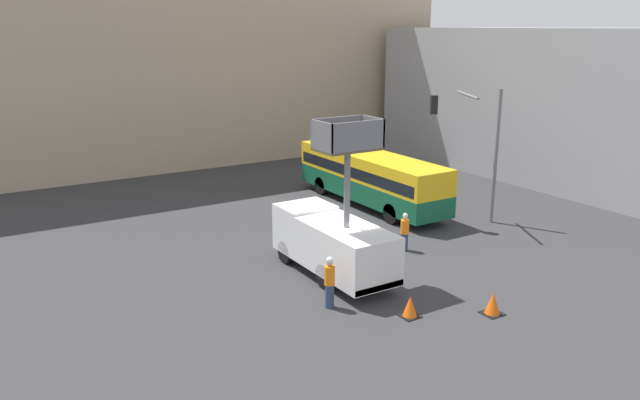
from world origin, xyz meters
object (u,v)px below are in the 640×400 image
Objects in this scene: city_bus at (371,175)px; traffic_light_pole at (476,135)px; road_worker_near_truck at (330,282)px; road_worker_directing at (405,232)px; utility_truck at (333,240)px; traffic_cone_mid_road at (493,304)px; traffic_cone_near_truck at (410,307)px.

city_bus is 6.50m from traffic_light_pole.
road_worker_near_truck is 1.10× the size of road_worker_directing.
city_bus is at bearing -95.47° from road_worker_directing.
utility_truck is 0.95× the size of traffic_light_pole.
traffic_cone_mid_road is (-4.51, -13.42, -1.35)m from city_bus.
traffic_cone_mid_road is (-1.46, -6.65, -0.49)m from road_worker_directing.
utility_truck is at bearing 93.12° from traffic_cone_near_truck.
traffic_light_pole is 6.75m from road_worker_directing.
road_worker_near_truck is 2.42× the size of traffic_cone_mid_road.
utility_truck is 8.13× the size of traffic_cone_mid_road.
utility_truck is 0.59× the size of city_bus.
road_worker_near_truck is 6.82m from road_worker_directing.
traffic_cone_near_truck is 2.92m from traffic_cone_mid_road.
road_worker_directing is at bearing 77.60° from traffic_cone_mid_road.
traffic_light_pole is 12.89m from road_worker_near_truck.
utility_truck is 6.64m from traffic_cone_mid_road.
road_worker_directing is 2.32× the size of traffic_cone_near_truck.
city_bus reaches higher than traffic_cone_mid_road.
traffic_cone_near_truck is (0.25, -4.54, -1.16)m from utility_truck.
utility_truck is 4.40m from road_worker_directing.
traffic_light_pole is at bearing 12.60° from utility_truck.
traffic_light_pole is (2.42, -5.33, 2.81)m from city_bus.
utility_truck is at bearing 28.62° from road_worker_directing.
road_worker_directing reaches higher than traffic_cone_near_truck.
traffic_light_pole is 12.38m from traffic_cone_near_truck.
city_bus is 5.68× the size of road_worker_near_truck.
traffic_light_pole reaches higher than traffic_cone_near_truck.
traffic_cone_near_truck is at bearing 167.21° from city_bus.
city_bus is 14.22m from traffic_cone_mid_road.
traffic_cone_mid_road is at bearing -130.61° from traffic_light_pole.
traffic_light_pole is 11.44m from traffic_cone_mid_road.
traffic_cone_near_truck is at bearing 114.31° from road_worker_near_truck.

